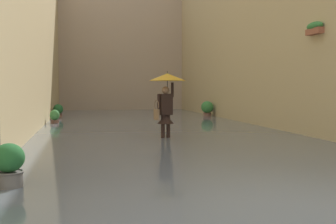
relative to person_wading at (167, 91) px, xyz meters
The scene contains 9 objects.
ground_plane 4.52m from the person_wading, 92.56° to the right, with size 60.00×60.00×0.00m, color gray.
flood_water 4.50m from the person_wading, 92.56° to the right, with size 9.13×29.27×0.15m, color slate.
building_facade_right 7.23m from the person_wading, 41.01° to the right, with size 2.04×27.27×9.59m.
building_facade_far 17.02m from the person_wading, 90.65° to the right, with size 11.93×1.80×8.77m, color tan.
person_wading is the anchor object (origin of this frame).
potted_plant_far_right 10.09m from the person_wading, 68.54° to the right, with size 0.49×0.49×0.82m.
potted_plant_near_right 6.63m from the person_wading, 57.07° to the left, with size 0.47×0.47×0.81m.
potted_plant_mid_right 6.98m from the person_wading, 58.33° to the right, with size 0.40×0.40×0.72m.
potted_plant_far_left 9.57m from the person_wading, 114.64° to the right, with size 0.64×0.64×0.94m.
Camera 1 is at (2.64, 4.54, 1.64)m, focal length 43.67 mm.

